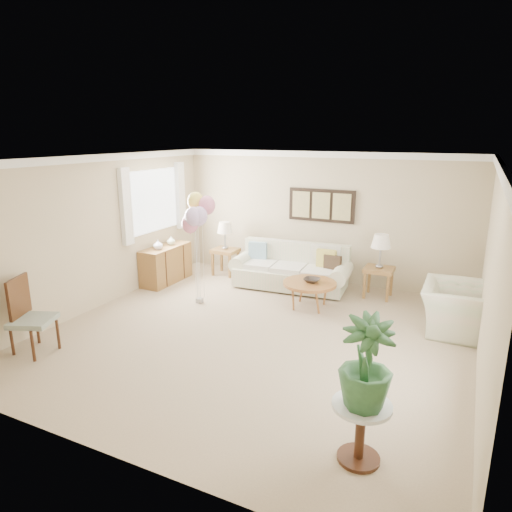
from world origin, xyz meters
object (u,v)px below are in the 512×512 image
at_px(armchair, 456,309).
at_px(balloon_cluster, 196,214).
at_px(sofa, 292,271).
at_px(accent_chair, 28,314).
at_px(coffee_table, 310,284).

relative_size(armchair, balloon_cluster, 0.57).
height_order(sofa, armchair, sofa).
distance_m(sofa, balloon_cluster, 2.31).
height_order(armchair, accent_chair, accent_chair).
distance_m(coffee_table, armchair, 2.33).
height_order(sofa, coffee_table, sofa).
bearing_deg(coffee_table, accent_chair, -132.27).
height_order(armchair, balloon_cluster, balloon_cluster).
height_order(sofa, balloon_cluster, balloon_cluster).
bearing_deg(sofa, balloon_cluster, -127.02).
bearing_deg(armchair, sofa, 74.12).
distance_m(sofa, armchair, 3.12).
distance_m(armchair, balloon_cluster, 4.40).
xyz_separation_m(armchair, balloon_cluster, (-4.16, -0.70, 1.25)).
bearing_deg(coffee_table, balloon_cluster, -160.41).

